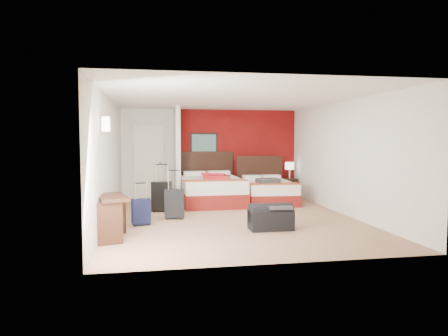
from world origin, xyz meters
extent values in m
plane|color=tan|center=(0.00, 0.00, 0.00)|extent=(6.50, 6.50, 0.00)
cube|color=silver|center=(0.00, 3.25, 1.25)|extent=(5.00, 0.04, 2.50)
cube|color=silver|center=(-2.50, 0.00, 1.25)|extent=(0.04, 6.50, 2.50)
cube|color=black|center=(-0.20, 3.19, 1.55)|extent=(0.78, 0.03, 0.58)
cube|color=white|center=(-2.38, -1.50, 1.90)|extent=(0.12, 0.20, 0.24)
cube|color=maroon|center=(0.75, 3.23, 1.25)|extent=(3.50, 0.04, 2.50)
cube|color=silver|center=(-1.00, 2.61, 1.25)|extent=(0.12, 1.20, 2.50)
cube|color=silver|center=(-1.75, 3.20, 1.02)|extent=(0.82, 0.06, 2.05)
cube|color=silver|center=(-0.17, 2.01, 0.33)|extent=(1.56, 2.21, 0.65)
cube|color=white|center=(1.34, 1.92, 0.27)|extent=(1.36, 1.87, 0.54)
cube|color=#A70E1B|center=(-0.07, 1.91, 0.70)|extent=(0.85, 0.98, 0.10)
cube|color=#3B3B40|center=(1.24, 1.62, 0.60)|extent=(0.59, 0.50, 0.13)
cube|color=black|center=(2.23, 2.83, 0.27)|extent=(0.42, 0.42, 0.53)
cylinder|color=white|center=(2.23, 2.83, 0.76)|extent=(0.33, 0.33, 0.46)
cube|color=black|center=(-1.45, 1.03, 0.33)|extent=(0.49, 0.36, 0.66)
cube|color=black|center=(-1.21, 0.11, 0.29)|extent=(0.42, 0.29, 0.58)
cube|color=black|center=(-1.88, -0.43, 0.24)|extent=(0.38, 0.27, 0.48)
cube|color=black|center=(0.48, -1.23, 0.20)|extent=(0.79, 0.42, 0.40)
cube|color=#3A3A3F|center=(0.63, -1.28, 0.43)|extent=(0.45, 0.39, 0.06)
cube|color=#321910|center=(-2.31, -1.48, 0.37)|extent=(0.64, 0.96, 0.73)
camera|label=1|loc=(-1.64, -8.39, 1.66)|focal=32.84mm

